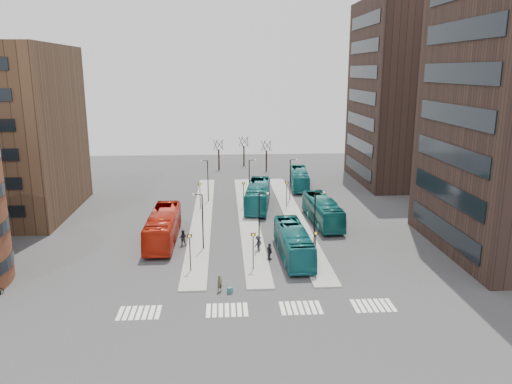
{
  "coord_description": "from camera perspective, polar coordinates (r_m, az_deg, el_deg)",
  "views": [
    {
      "loc": [
        -1.08,
        -32.84,
        18.85
      ],
      "look_at": [
        2.62,
        23.38,
        5.0
      ],
      "focal_mm": 35.0,
      "sensor_mm": 36.0,
      "label": 1
    }
  ],
  "objects": [
    {
      "name": "red_bus",
      "position": [
        56.99,
        -10.58,
        -3.91
      ],
      "size": [
        3.04,
        12.45,
        3.46
      ],
      "primitive_type": "imported",
      "rotation": [
        0.0,
        0.0,
        -0.01
      ],
      "color": "#B6200E",
      "rests_on": "ground"
    },
    {
      "name": "traveller",
      "position": [
        44.2,
        -4.17,
        -10.38
      ],
      "size": [
        0.67,
        0.63,
        1.53
      ],
      "primitive_type": "imported",
      "rotation": [
        0.0,
        0.0,
        0.67
      ],
      "color": "#444429",
      "rests_on": "ground"
    },
    {
      "name": "island_mid",
      "position": [
        65.66,
        -0.92,
        -2.81
      ],
      "size": [
        2.5,
        45.0,
        0.15
      ],
      "primitive_type": "cube",
      "color": "gray",
      "rests_on": "ground"
    },
    {
      "name": "island_right",
      "position": [
        66.21,
        4.28,
        -2.7
      ],
      "size": [
        2.5,
        45.0,
        0.15
      ],
      "primitive_type": "cube",
      "color": "gray",
      "rests_on": "ground"
    },
    {
      "name": "teal_bus_b",
      "position": [
        69.75,
        0.22,
        -0.39
      ],
      "size": [
        4.52,
        12.72,
        3.47
      ],
      "primitive_type": "imported",
      "rotation": [
        0.0,
        0.0,
        -0.13
      ],
      "color": "#146568",
      "rests_on": "ground"
    },
    {
      "name": "island_left",
      "position": [
        65.65,
        -6.17,
        -2.89
      ],
      "size": [
        2.5,
        45.0,
        0.15
      ],
      "primitive_type": "cube",
      "color": "gray",
      "rests_on": "ground"
    },
    {
      "name": "suitcase",
      "position": [
        44.05,
        -3.01,
        -11.16
      ],
      "size": [
        0.53,
        0.48,
        0.53
      ],
      "primitive_type": "cube",
      "rotation": [
        0.0,
        0.0,
        0.44
      ],
      "color": "navy",
      "rests_on": "ground"
    },
    {
      "name": "sign_poles",
      "position": [
        58.27,
        -0.98,
        -2.58
      ],
      "size": [
        12.45,
        22.12,
        3.65
      ],
      "color": "black",
      "rests_on": "ground"
    },
    {
      "name": "commuter_c",
      "position": [
        53.26,
        0.24,
        -5.92
      ],
      "size": [
        1.23,
        1.26,
        1.74
      ],
      "primitive_type": "imported",
      "rotation": [
        0.0,
        0.0,
        3.97
      ],
      "color": "black",
      "rests_on": "ground"
    },
    {
      "name": "lamp_posts",
      "position": [
        62.84,
        -0.26,
        -0.25
      ],
      "size": [
        14.04,
        20.24,
        6.12
      ],
      "color": "black",
      "rests_on": "ground"
    },
    {
      "name": "ground",
      "position": [
        37.88,
        -1.7,
        -16.04
      ],
      "size": [
        160.0,
        160.0,
        0.0
      ],
      "primitive_type": "plane",
      "color": "#2F2F32",
      "rests_on": "ground"
    },
    {
      "name": "tower_far",
      "position": [
        89.27,
        18.3,
        10.66
      ],
      "size": [
        20.12,
        20.0,
        30.0
      ],
      "color": "#2E2019",
      "rests_on": "ground"
    },
    {
      "name": "crosswalk_stripes",
      "position": [
        41.48,
        0.57,
        -13.21
      ],
      "size": [
        22.35,
        2.4,
        0.01
      ],
      "color": "silver",
      "rests_on": "ground"
    },
    {
      "name": "commuter_a",
      "position": [
        55.59,
        -8.37,
        -5.2
      ],
      "size": [
        0.9,
        0.72,
        1.77
      ],
      "primitive_type": "imported",
      "rotation": [
        0.0,
        0.0,
        3.09
      ],
      "color": "black",
      "rests_on": "ground"
    },
    {
      "name": "teal_bus_c",
      "position": [
        63.18,
        7.59,
        -2.14
      ],
      "size": [
        3.43,
        11.75,
        3.23
      ],
      "primitive_type": "imported",
      "rotation": [
        0.0,
        0.0,
        0.06
      ],
      "color": "#125A58",
      "rests_on": "ground"
    },
    {
      "name": "commuter_b",
      "position": [
        51.08,
        1.55,
        -6.81
      ],
      "size": [
        0.81,
        1.1,
        1.73
      ],
      "primitive_type": "imported",
      "rotation": [
        0.0,
        0.0,
        2.0
      ],
      "color": "black",
      "rests_on": "ground"
    },
    {
      "name": "bare_trees",
      "position": [
        96.93,
        -1.51,
        4.23
      ],
      "size": [
        10.97,
        8.14,
        5.9
      ],
      "color": "black",
      "rests_on": "ground"
    },
    {
      "name": "teal_bus_a",
      "position": [
        51.6,
        4.29,
        -5.78
      ],
      "size": [
        2.94,
        11.43,
        3.17
      ],
      "primitive_type": "imported",
      "rotation": [
        0.0,
        0.0,
        0.03
      ],
      "color": "#135E63",
      "rests_on": "ground"
    },
    {
      "name": "teal_bus_d",
      "position": [
        81.8,
        5.0,
        1.53
      ],
      "size": [
        3.54,
        11.13,
        3.05
      ],
      "primitive_type": "imported",
      "rotation": [
        0.0,
        0.0,
        -0.09
      ],
      "color": "#15646B",
      "rests_on": "ground"
    }
  ]
}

